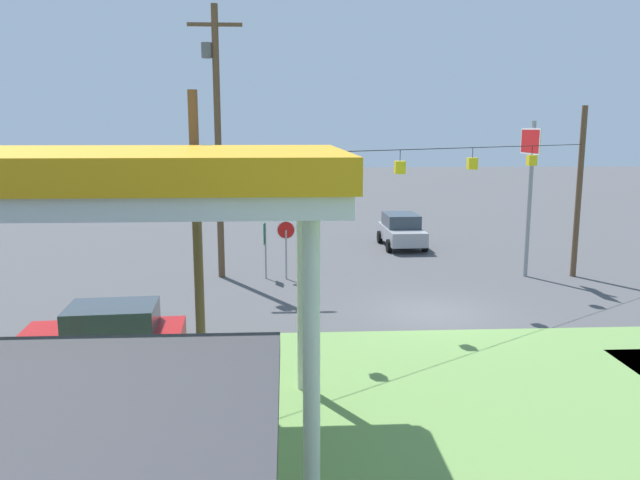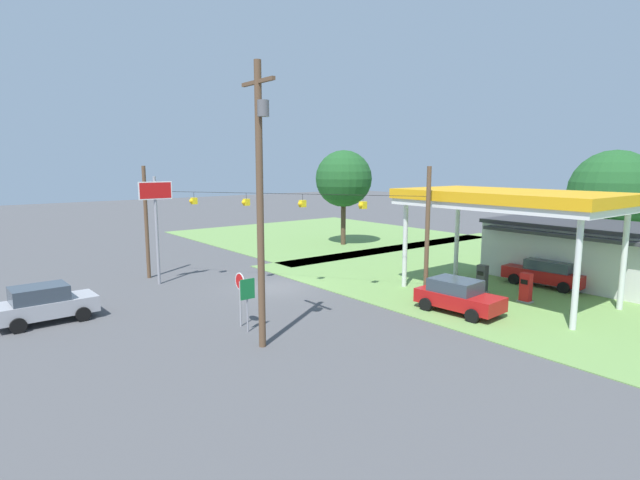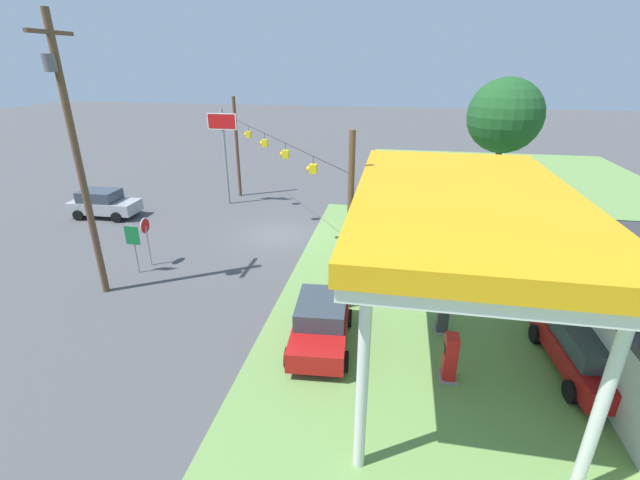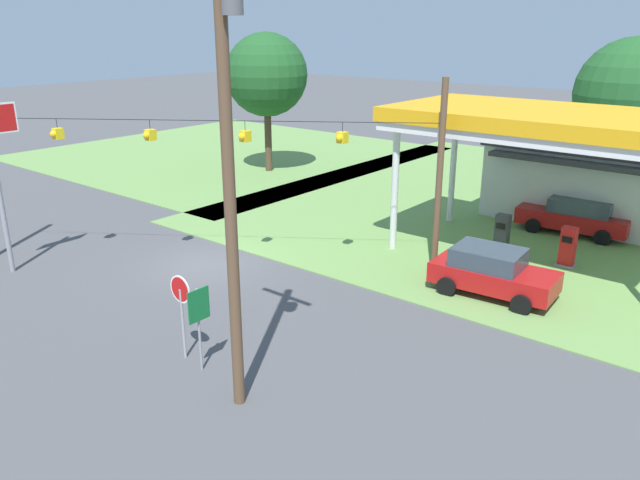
% 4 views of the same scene
% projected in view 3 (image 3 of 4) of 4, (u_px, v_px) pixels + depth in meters
% --- Properties ---
extents(ground_plane, '(160.00, 160.00, 0.00)m').
position_uv_depth(ground_plane, '(278.00, 235.00, 25.18)').
color(ground_plane, '#4C4C4F').
extents(grass_verge_opposite_corner, '(24.00, 24.00, 0.04)m').
position_uv_depth(grass_verge_opposite_corner, '(506.00, 179.00, 37.05)').
color(grass_verge_opposite_corner, '#6B934C').
rests_on(grass_verge_opposite_corner, ground).
extents(gas_station_canopy, '(11.42, 6.40, 5.91)m').
position_uv_depth(gas_station_canopy, '(464.00, 206.00, 12.88)').
color(gas_station_canopy, silver).
rests_on(gas_station_canopy, ground).
extents(fuel_pump_near, '(0.71, 0.56, 1.62)m').
position_uv_depth(fuel_pump_near, '(443.00, 314.00, 15.86)').
color(fuel_pump_near, gray).
rests_on(fuel_pump_near, ground).
extents(fuel_pump_far, '(0.71, 0.56, 1.62)m').
position_uv_depth(fuel_pump_far, '(450.00, 359.00, 13.44)').
color(fuel_pump_far, gray).
rests_on(fuel_pump_far, ground).
extents(car_at_pumps_front, '(4.30, 2.34, 1.67)m').
position_uv_depth(car_at_pumps_front, '(321.00, 322.00, 15.15)').
color(car_at_pumps_front, '#AD1414').
rests_on(car_at_pumps_front, ground).
extents(car_at_pumps_rear, '(4.86, 2.38, 1.65)m').
position_uv_depth(car_at_pumps_rear, '(586.00, 350.00, 13.70)').
color(car_at_pumps_rear, '#AD1414').
rests_on(car_at_pumps_rear, ground).
extents(car_on_crossroad, '(2.20, 4.33, 1.77)m').
position_uv_depth(car_on_crossroad, '(104.00, 203.00, 27.84)').
color(car_on_crossroad, '#9E9EA3').
rests_on(car_on_crossroad, ground).
extents(stop_sign_roadside, '(0.80, 0.08, 2.50)m').
position_uv_depth(stop_sign_roadside, '(146.00, 231.00, 20.74)').
color(stop_sign_roadside, '#99999E').
rests_on(stop_sign_roadside, ground).
extents(stop_sign_overhead, '(0.22, 2.03, 6.59)m').
position_uv_depth(stop_sign_overhead, '(223.00, 138.00, 28.94)').
color(stop_sign_overhead, gray).
rests_on(stop_sign_overhead, ground).
extents(route_sign, '(0.10, 0.70, 2.40)m').
position_uv_depth(route_sign, '(133.00, 240.00, 19.99)').
color(route_sign, gray).
rests_on(route_sign, ground).
extents(utility_pole_main, '(2.20, 0.44, 11.18)m').
position_uv_depth(utility_pole_main, '(75.00, 151.00, 16.59)').
color(utility_pole_main, brown).
rests_on(utility_pole_main, ground).
extents(signal_span_gantry, '(14.81, 10.24, 7.22)m').
position_uv_depth(signal_span_gantry, '(275.00, 168.00, 23.66)').
color(signal_span_gantry, brown).
rests_on(signal_span_gantry, ground).
extents(tree_west_verge, '(5.06, 5.06, 8.55)m').
position_uv_depth(tree_west_verge, '(505.00, 116.00, 29.29)').
color(tree_west_verge, '#4C3828').
rests_on(tree_west_verge, ground).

